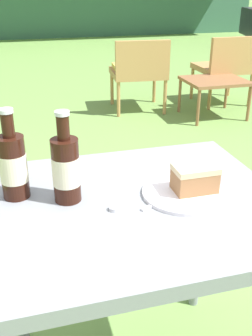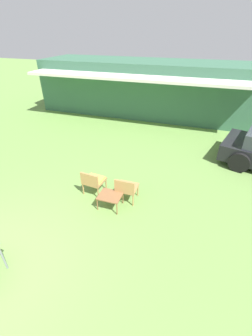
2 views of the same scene
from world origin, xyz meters
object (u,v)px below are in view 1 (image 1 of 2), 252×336
object	(u,v)px
garden_side_table	(215,83)
cola_bottle_near	(66,168)
wicker_chair_plain	(226,65)
cake_on_plate	(190,185)
patio_table	(136,226)
wicker_chair_cushioned	(139,69)
cola_bottle_far	(13,165)

from	to	relation	value
garden_side_table	cola_bottle_near	world-z (taller)	cola_bottle_near
wicker_chair_plain	cake_on_plate	size ratio (longest dim) A/B	3.26
garden_side_table	patio_table	bearing A→B (deg)	-121.51
garden_side_table	cake_on_plate	xyz separation A→B (m)	(-1.48, -2.67, 0.42)
wicker_chair_cushioned	cake_on_plate	distance (m)	3.19
wicker_chair_plain	cake_on_plate	world-z (taller)	cake_on_plate
garden_side_table	cake_on_plate	distance (m)	3.08
cake_on_plate	wicker_chair_cushioned	bearing A→B (deg)	75.33
wicker_chair_plain	cola_bottle_far	world-z (taller)	cola_bottle_far
wicker_chair_plain	cake_on_plate	xyz separation A→B (m)	(-1.80, -3.05, 0.33)
garden_side_table	cake_on_plate	world-z (taller)	cake_on_plate
cola_bottle_far	wicker_chair_plain	bearing A→B (deg)	52.44
cake_on_plate	patio_table	bearing A→B (deg)	177.85
wicker_chair_cushioned	wicker_chair_plain	size ratio (longest dim) A/B	1.00
cake_on_plate	wicker_chair_plain	bearing A→B (deg)	59.48
cake_on_plate	cola_bottle_far	bearing A→B (deg)	166.04
cake_on_plate	cola_bottle_far	size ratio (longest dim) A/B	0.93
cake_on_plate	cola_bottle_far	world-z (taller)	cola_bottle_far
wicker_chair_plain	wicker_chair_cushioned	bearing A→B (deg)	-1.27
patio_table	cake_on_plate	distance (m)	0.19
cola_bottle_near	garden_side_table	bearing A→B (deg)	55.31
wicker_chair_plain	cola_bottle_near	bearing A→B (deg)	54.58
wicker_chair_plain	cola_bottle_near	size ratio (longest dim) A/B	3.05
wicker_chair_cushioned	patio_table	world-z (taller)	wicker_chair_cushioned
wicker_chair_cushioned	garden_side_table	distance (m)	0.79
cola_bottle_near	patio_table	bearing A→B (deg)	-16.77
wicker_chair_cushioned	patio_table	xyz separation A→B (m)	(-0.96, -3.06, 0.21)
wicker_chair_plain	garden_side_table	world-z (taller)	wicker_chair_plain
cola_bottle_near	cola_bottle_far	world-z (taller)	same
wicker_chair_cushioned	cake_on_plate	size ratio (longest dim) A/B	3.26
cola_bottle_near	cola_bottle_far	distance (m)	0.14
wicker_chair_cushioned	patio_table	distance (m)	3.22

